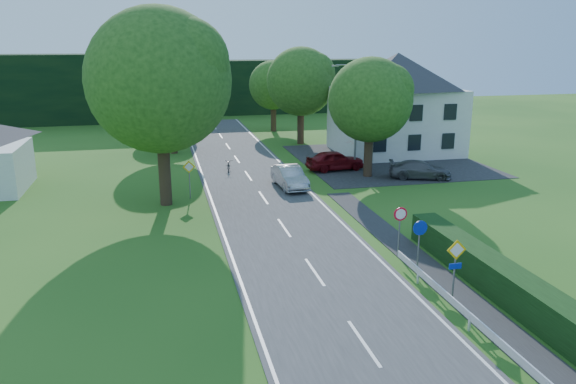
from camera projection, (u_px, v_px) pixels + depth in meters
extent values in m
cube|color=#373739|center=(276.00, 217.00, 31.68)|extent=(7.00, 80.00, 0.04)
cube|color=black|center=(386.00, 160.00, 46.50)|extent=(14.00, 16.00, 0.04)
cube|color=white|center=(219.00, 220.00, 30.97)|extent=(0.12, 80.00, 0.01)
cube|color=white|center=(331.00, 213.00, 32.38)|extent=(0.12, 80.00, 0.01)
cube|color=black|center=(264.00, 87.00, 75.73)|extent=(30.00, 5.00, 7.00)
cube|color=silver|center=(395.00, 121.00, 49.02)|extent=(10.00, 8.00, 5.60)
pyramid|color=#2B2A30|center=(398.00, 71.00, 47.89)|extent=(10.60, 8.40, 3.00)
cylinder|color=slate|center=(356.00, 118.00, 41.81)|extent=(0.16, 0.16, 8.00)
cylinder|color=slate|center=(347.00, 65.00, 40.61)|extent=(1.70, 0.10, 0.10)
cube|color=slate|center=(335.00, 66.00, 40.42)|extent=(0.50, 0.18, 0.12)
cylinder|color=slate|center=(454.00, 274.00, 21.03)|extent=(0.07, 0.07, 2.40)
cube|color=yellow|center=(457.00, 250.00, 20.73)|extent=(0.78, 0.04, 0.78)
cube|color=white|center=(457.00, 250.00, 20.73)|extent=(0.57, 0.05, 0.57)
cube|color=#0B29A9|center=(455.00, 266.00, 20.91)|extent=(0.50, 0.04, 0.22)
cylinder|color=slate|center=(418.00, 249.00, 23.87)|extent=(0.07, 0.07, 2.20)
cylinder|color=#0B29A9|center=(420.00, 228.00, 23.59)|extent=(0.64, 0.04, 0.64)
cylinder|color=slate|center=(399.00, 233.00, 25.75)|extent=(0.07, 0.07, 2.20)
cylinder|color=red|center=(400.00, 214.00, 25.47)|extent=(0.64, 0.04, 0.64)
cylinder|color=white|center=(401.00, 214.00, 25.45)|extent=(0.48, 0.04, 0.48)
cylinder|color=slate|center=(190.00, 182.00, 35.11)|extent=(0.07, 0.07, 2.20)
cube|color=yellow|center=(189.00, 167.00, 34.84)|extent=(0.78, 0.04, 0.78)
cube|color=white|center=(189.00, 167.00, 34.84)|extent=(0.57, 0.05, 0.57)
imported|color=#9E9EA3|center=(290.00, 177.00, 37.69)|extent=(1.81, 4.50, 1.45)
imported|color=black|center=(229.00, 165.00, 42.47)|extent=(0.82, 1.81, 0.92)
imported|color=maroon|center=(335.00, 160.00, 42.76)|extent=(4.56, 2.18, 1.50)
imported|color=#515156|center=(420.00, 170.00, 40.20)|extent=(4.72, 3.09, 1.27)
imported|color=silver|center=(403.00, 148.00, 47.68)|extent=(5.66, 4.17, 1.43)
imported|color=red|center=(358.00, 150.00, 45.69)|extent=(2.35, 2.38, 1.86)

